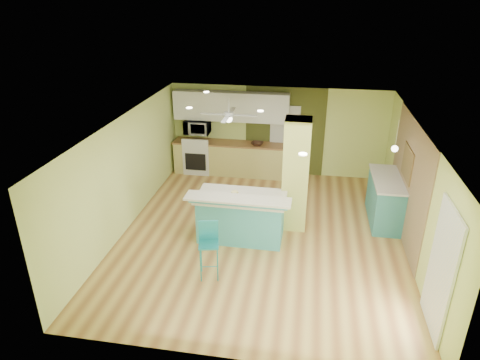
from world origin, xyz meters
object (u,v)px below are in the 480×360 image
at_px(side_counter, 386,199).
at_px(bar_stool, 209,241).
at_px(peninsula, 241,216).
at_px(fruit_bowl, 257,144).
at_px(canister, 235,195).

bearing_deg(side_counter, bar_stool, -142.65).
xyz_separation_m(peninsula, fruit_bowl, (-0.10, 3.30, 0.46)).
bearing_deg(bar_stool, peninsula, 62.59).
bearing_deg(canister, bar_stool, -101.07).
distance_m(side_counter, fruit_bowl, 3.83).
bearing_deg(peninsula, fruit_bowl, 92.19).
distance_m(peninsula, side_counter, 3.38).
height_order(peninsula, canister, peninsula).
bearing_deg(fruit_bowl, side_counter, -32.09).
xyz_separation_m(fruit_bowl, canister, (-0.01, -3.40, 0.07)).
bearing_deg(fruit_bowl, canister, -90.25).
bearing_deg(bar_stool, side_counter, 24.74).
distance_m(bar_stool, canister, 1.35).
height_order(side_counter, canister, canister).
xyz_separation_m(bar_stool, fruit_bowl, (0.27, 4.69, 0.25)).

